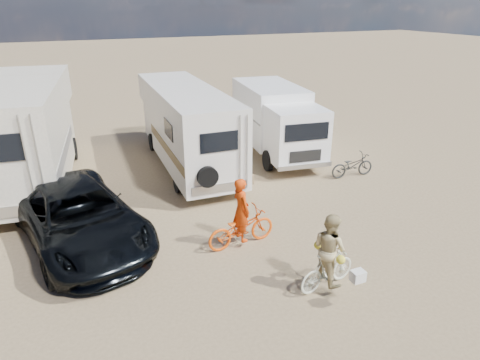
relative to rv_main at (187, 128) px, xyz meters
name	(u,v)px	position (x,y,z in m)	size (l,w,h in m)	color
ground	(260,257)	(-0.29, -7.02, -1.53)	(140.00, 140.00, 0.00)	#927A57
rv_main	(187,128)	(0.00, 0.00, 0.00)	(2.17, 7.86, 3.06)	white
rv_left	(23,136)	(-5.66, 0.46, 0.26)	(2.79, 7.76, 3.59)	silver
box_truck	(276,122)	(3.88, -0.07, -0.15)	(2.20, 6.06, 2.77)	white
dark_suv	(79,216)	(-4.37, -4.43, -0.75)	(2.61, 5.65, 1.57)	black
bike_man	(241,228)	(-0.47, -6.28, -1.03)	(0.67, 1.93, 1.01)	#E44C0A
bike_woman	(328,269)	(0.58, -8.72, -1.06)	(0.44, 1.56, 0.94)	beige
rider_man	(241,216)	(-0.47, -6.28, -0.66)	(0.63, 0.42, 1.74)	red
rider_woman	(329,255)	(0.58, -8.72, -0.69)	(0.81, 0.63, 1.68)	tan
bike_parked	(352,165)	(5.22, -3.56, -1.09)	(0.59, 1.70, 0.89)	black
cooler	(210,188)	(-0.14, -2.93, -1.31)	(0.55, 0.40, 0.44)	#29638C
crate	(246,178)	(1.39, -2.52, -1.35)	(0.44, 0.44, 0.35)	#8B704D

